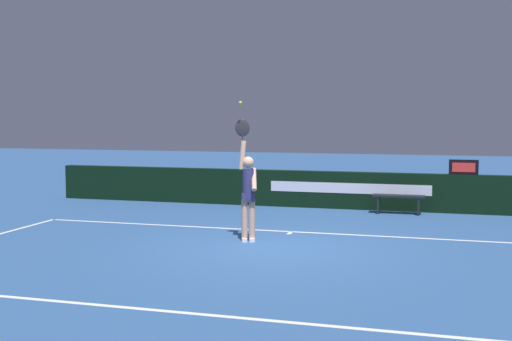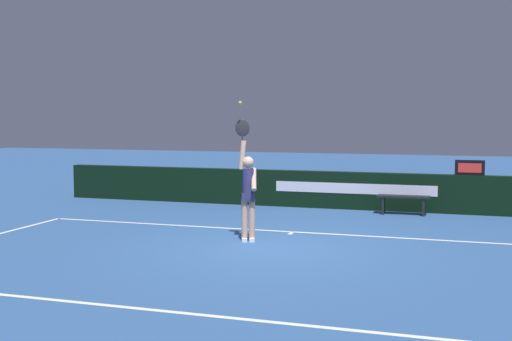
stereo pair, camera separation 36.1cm
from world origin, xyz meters
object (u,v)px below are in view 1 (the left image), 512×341
Objects in this scene: tennis_player at (248,191)px; courtside_bench_near at (399,200)px; speed_display at (464,167)px; tennis_ball at (240,103)px.

tennis_player is 1.86× the size of courtside_bench_near.
speed_display is 0.55× the size of courtside_bench_near.
tennis_player is at bearing -121.28° from courtside_bench_near.
tennis_ball reaches higher than courtside_bench_near.
courtside_bench_near is (2.64, 4.35, -0.64)m from tennis_player.
tennis_ball is at bearing -129.86° from speed_display.
courtside_bench_near is at bearing 58.72° from tennis_player.
tennis_ball is (-4.28, -5.12, 1.53)m from speed_display.
speed_display is 6.85m from tennis_ball.
tennis_player is (-4.19, -4.92, -0.18)m from speed_display.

